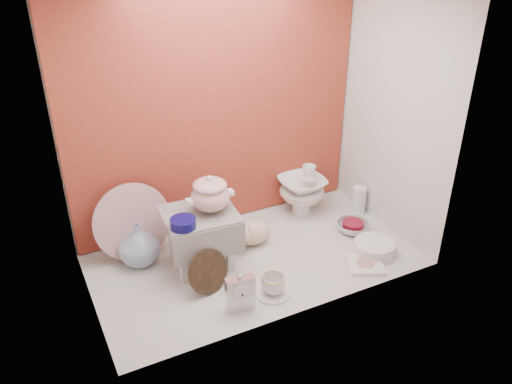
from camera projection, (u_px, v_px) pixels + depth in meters
ground at (254, 259)px, 2.99m from camera, size 1.80×1.80×0.00m
niche_shell at (239, 92)px, 2.69m from camera, size 1.86×1.03×1.53m
step_stool at (201, 239)px, 2.87m from camera, size 0.42×0.37×0.33m
soup_tureen at (210, 193)px, 2.77m from camera, size 0.31×0.31×0.21m
cobalt_bowl at (183, 223)px, 2.66m from camera, size 0.14×0.14×0.05m
floral_platter at (133, 222)px, 2.93m from camera, size 0.45×0.16×0.43m
blue_white_vase at (139, 244)px, 2.91m from camera, size 0.25×0.25×0.25m
lacquer_tray at (208, 272)px, 2.70m from camera, size 0.25×0.16×0.23m
mantel_clock at (240, 292)px, 2.57m from camera, size 0.15×0.07×0.21m
plush_pig at (253, 233)px, 3.09m from camera, size 0.28×0.20×0.16m
teacup_saucer at (273, 293)px, 2.72m from camera, size 0.24×0.24×0.01m
gold_rim_teacup at (273, 284)px, 2.69m from camera, size 0.15×0.15×0.10m
lattice_dish at (365, 265)px, 2.92m from camera, size 0.25×0.25×0.03m
dinner_plate_stack at (374, 247)px, 3.03m from camera, size 0.28×0.28×0.07m
crystal_bowl at (353, 227)px, 3.23m from camera, size 0.24×0.24×0.06m
clear_glass_vase at (359, 200)px, 3.41m from camera, size 0.12×0.12×0.18m
porcelain_tower at (302, 190)px, 3.38m from camera, size 0.38×0.38×0.33m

